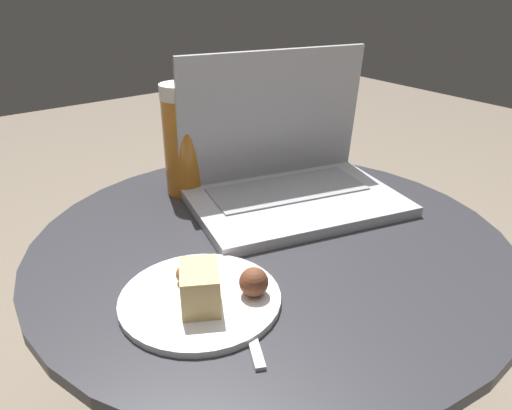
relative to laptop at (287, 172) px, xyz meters
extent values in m
cylinder|color=#515156|center=(-0.12, -0.10, -0.31)|extent=(0.09, 0.09, 0.47)
cylinder|color=#2D2D33|center=(-0.12, -0.10, -0.06)|extent=(0.74, 0.74, 0.02)
cube|color=#B2B2B7|center=(-0.01, -0.04, -0.04)|extent=(0.41, 0.32, 0.02)
cube|color=gray|center=(0.00, 0.00, -0.03)|extent=(0.30, 0.18, 0.00)
cube|color=#B2B2B7|center=(0.02, 0.07, 0.08)|extent=(0.35, 0.12, 0.24)
cube|color=#19234C|center=(0.02, 0.07, 0.08)|extent=(0.32, 0.10, 0.21)
cylinder|color=#C6701E|center=(-0.13, 0.14, 0.04)|extent=(0.07, 0.07, 0.18)
cylinder|color=white|center=(-0.13, 0.14, 0.14)|extent=(0.07, 0.07, 0.03)
cylinder|color=white|center=(-0.29, -0.17, -0.05)|extent=(0.21, 0.21, 0.01)
cube|color=#DBB775|center=(-0.30, -0.19, -0.02)|extent=(0.07, 0.08, 0.05)
sphere|color=brown|center=(-0.23, -0.21, -0.02)|extent=(0.04, 0.04, 0.04)
sphere|color=#9E5B38|center=(-0.29, -0.13, -0.03)|extent=(0.02, 0.02, 0.02)
cube|color=#B2B2B7|center=(-0.27, -0.25, -0.05)|extent=(0.07, 0.13, 0.00)
cube|color=#B2B2B7|center=(-0.23, -0.16, -0.05)|extent=(0.05, 0.06, 0.00)
camera|label=1|loc=(-0.54, -0.63, 0.33)|focal=35.00mm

